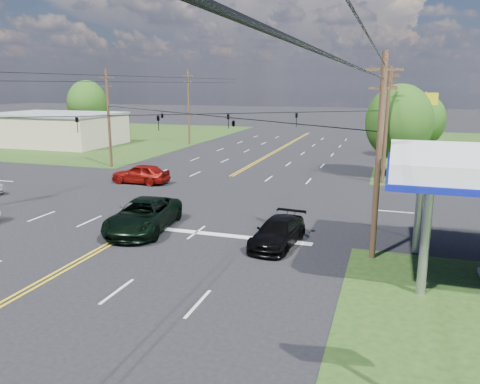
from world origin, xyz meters
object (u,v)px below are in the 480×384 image
(pole_se, at_px, (379,156))
(tree_right_b, at_px, (422,121))
(pole_left_far, at_px, (189,106))
(suv_black, at_px, (278,232))
(pickup_dkgreen, at_px, (143,215))
(tree_right_a, at_px, (399,122))
(pole_nw, at_px, (109,117))
(pole_ne, at_px, (386,124))
(retail_nw, at_px, (56,130))
(tree_far_l, at_px, (87,103))
(pole_right_far, at_px, (390,109))

(pole_se, xyz_separation_m, tree_right_b, (3.50, 33.00, -0.70))
(pole_left_far, height_order, suv_black, pole_left_far)
(pole_se, distance_m, pickup_dkgreen, 13.15)
(tree_right_a, relative_size, tree_right_b, 1.15)
(pole_nw, height_order, pole_left_far, pole_left_far)
(pickup_dkgreen, bearing_deg, tree_right_a, 48.89)
(pole_nw, height_order, pole_ne, same)
(pole_se, bearing_deg, tree_right_b, 83.95)
(pickup_dkgreen, bearing_deg, tree_right_b, 56.04)
(tree_right_a, relative_size, pickup_dkgreen, 1.30)
(retail_nw, height_order, pickup_dkgreen, retail_nw)
(tree_right_b, xyz_separation_m, tree_far_l, (-48.50, 8.00, 0.98))
(tree_right_a, bearing_deg, retail_nw, 167.20)
(retail_nw, height_order, pole_left_far, pole_left_far)
(retail_nw, bearing_deg, pole_left_far, 19.44)
(retail_nw, distance_m, tree_right_b, 46.60)
(pole_se, xyz_separation_m, pole_ne, (0.00, 18.00, 0.00))
(pole_se, distance_m, tree_right_a, 21.02)
(pole_ne, height_order, pole_left_far, pole_left_far)
(tree_far_l, bearing_deg, retail_nw, -78.69)
(pole_se, xyz_separation_m, suv_black, (-4.70, 0.39, -4.22))
(pole_nw, distance_m, pole_left_far, 19.00)
(pole_ne, bearing_deg, pole_se, -90.00)
(pole_nw, height_order, suv_black, pole_nw)
(pole_ne, bearing_deg, tree_far_l, 152.93)
(retail_nw, relative_size, tree_right_a, 1.96)
(pole_left_far, relative_size, tree_right_b, 1.41)
(pole_ne, relative_size, pickup_dkgreen, 1.52)
(pole_left_far, bearing_deg, pole_right_far, 0.00)
(tree_right_a, xyz_separation_m, pickup_dkgreen, (-13.50, -20.50, -4.00))
(pole_nw, relative_size, tree_right_b, 1.34)
(tree_far_l, bearing_deg, pole_se, -42.34)
(retail_nw, relative_size, suv_black, 3.35)
(pole_ne, xyz_separation_m, pickup_dkgreen, (-12.50, -17.50, -4.04))
(pole_ne, bearing_deg, tree_right_b, 76.87)
(retail_nw, bearing_deg, tree_far_l, 101.31)
(pole_se, height_order, tree_right_a, pole_se)
(pole_ne, distance_m, tree_right_a, 3.16)
(suv_black, bearing_deg, pole_left_far, 125.93)
(pole_nw, bearing_deg, pole_se, -34.70)
(retail_nw, distance_m, suv_black, 49.05)
(tree_right_a, xyz_separation_m, tree_far_l, (-46.00, 20.00, 0.33))
(tree_far_l, height_order, suv_black, tree_far_l)
(tree_right_b, bearing_deg, pole_nw, -153.05)
(retail_nw, distance_m, pole_se, 53.09)
(pole_se, distance_m, pole_nw, 31.62)
(pole_left_far, bearing_deg, pole_se, -54.90)
(retail_nw, distance_m, pole_left_far, 18.30)
(retail_nw, bearing_deg, suv_black, -38.63)
(tree_far_l, relative_size, suv_black, 1.83)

